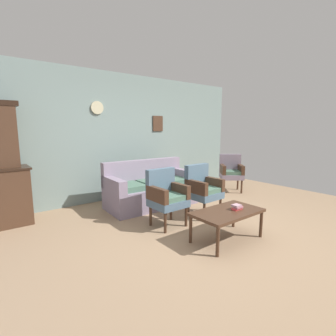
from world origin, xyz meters
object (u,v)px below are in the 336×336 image
(wingback_chair_by_fireplace, at_px, (231,171))
(book_stack_on_table, at_px, (237,207))
(armchair_by_doorway, at_px, (203,188))
(coffee_table, at_px, (227,214))
(floral_couch, at_px, (151,189))
(armchair_row_middle, at_px, (166,195))

(wingback_chair_by_fireplace, height_order, book_stack_on_table, wingback_chair_by_fireplace)
(armchair_by_doorway, relative_size, coffee_table, 0.90)
(book_stack_on_table, bearing_deg, floral_couch, 92.74)
(floral_couch, bearing_deg, armchair_by_doorway, -67.97)
(armchair_by_doorway, bearing_deg, armchair_row_middle, 179.20)
(armchair_by_doorway, bearing_deg, wingback_chair_by_fireplace, 24.10)
(wingback_chair_by_fireplace, bearing_deg, coffee_table, -142.55)
(coffee_table, bearing_deg, armchair_row_middle, 109.44)
(armchair_row_middle, bearing_deg, wingback_chair_by_fireplace, 17.00)
(armchair_row_middle, height_order, armchair_by_doorway, same)
(floral_couch, relative_size, coffee_table, 1.80)
(coffee_table, relative_size, book_stack_on_table, 6.71)
(wingback_chair_by_fireplace, xyz_separation_m, coffee_table, (-2.28, -1.75, -0.12))
(armchair_row_middle, bearing_deg, coffee_table, -70.56)
(armchair_by_doorway, relative_size, wingback_chair_by_fireplace, 1.00)
(floral_couch, xyz_separation_m, wingback_chair_by_fireplace, (2.23, -0.22, 0.17))
(armchair_row_middle, relative_size, armchair_by_doorway, 1.00)
(armchair_row_middle, xyz_separation_m, book_stack_on_table, (0.48, -1.00, -0.04))
(floral_couch, xyz_separation_m, book_stack_on_table, (0.10, -2.02, 0.13))
(floral_couch, xyz_separation_m, armchair_row_middle, (-0.38, -1.02, 0.17))
(armchair_by_doorway, distance_m, coffee_table, 1.05)
(wingback_chair_by_fireplace, bearing_deg, armchair_by_doorway, -155.90)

